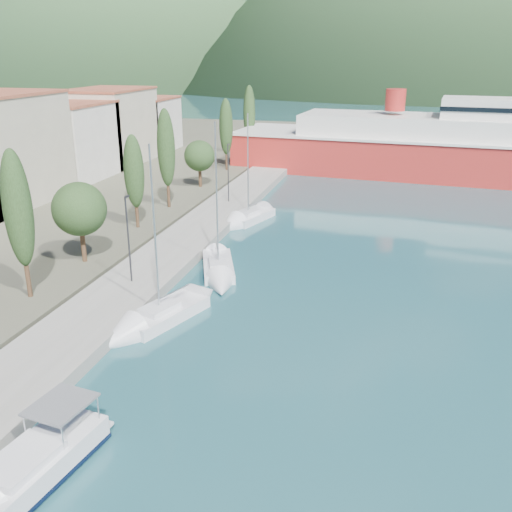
# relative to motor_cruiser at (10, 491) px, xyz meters

# --- Properties ---
(ground) EXTENTS (1400.00, 1400.00, 0.00)m
(ground) POSITION_rel_motor_cruiser_xyz_m (4.51, 125.26, -0.51)
(ground) COLOR #23555D
(quay) EXTENTS (5.00, 88.00, 0.80)m
(quay) POSITION_rel_motor_cruiser_xyz_m (-4.49, 31.26, -0.11)
(quay) COLOR gray
(quay) RESTS_ON ground
(town_buildings) EXTENTS (9.20, 69.20, 11.30)m
(town_buildings) POSITION_rel_motor_cruiser_xyz_m (-27.49, 42.17, 5.06)
(town_buildings) COLOR #C3B3A0
(town_buildings) RESTS_ON land_strip
(tree_row) EXTENTS (4.05, 66.72, 10.44)m
(tree_row) POSITION_rel_motor_cruiser_xyz_m (-9.89, 35.67, 5.17)
(tree_row) COLOR #47301E
(tree_row) RESTS_ON land_strip
(lamp_posts) EXTENTS (0.15, 46.34, 6.06)m
(lamp_posts) POSITION_rel_motor_cruiser_xyz_m (-4.49, 19.43, 3.57)
(lamp_posts) COLOR #2D2D33
(lamp_posts) RESTS_ON quay
(motor_cruiser) EXTENTS (3.61, 8.64, 3.09)m
(motor_cruiser) POSITION_rel_motor_cruiser_xyz_m (0.00, 0.00, 0.00)
(motor_cruiser) COLOR black
(motor_cruiser) RESTS_ON ground
(sailboat_near) EXTENTS (5.20, 8.72, 12.03)m
(sailboat_near) POSITION_rel_motor_cruiser_xyz_m (-1.28, 13.93, -0.19)
(sailboat_near) COLOR silver
(sailboat_near) RESTS_ON ground
(sailboat_mid) EXTENTS (5.10, 8.70, 12.19)m
(sailboat_mid) POSITION_rel_motor_cruiser_xyz_m (0.80, 22.83, -0.21)
(sailboat_mid) COLOR silver
(sailboat_mid) RESTS_ON ground
(sailboat_far) EXTENTS (4.73, 8.18, 11.46)m
(sailboat_far) POSITION_rel_motor_cruiser_xyz_m (-1.67, 36.80, -0.19)
(sailboat_far) COLOR silver
(sailboat_far) RESTS_ON ground
(ferry) EXTENTS (60.18, 17.42, 11.79)m
(ferry) POSITION_rel_motor_cruiser_xyz_m (19.89, 65.49, 3.08)
(ferry) COLOR red
(ferry) RESTS_ON ground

